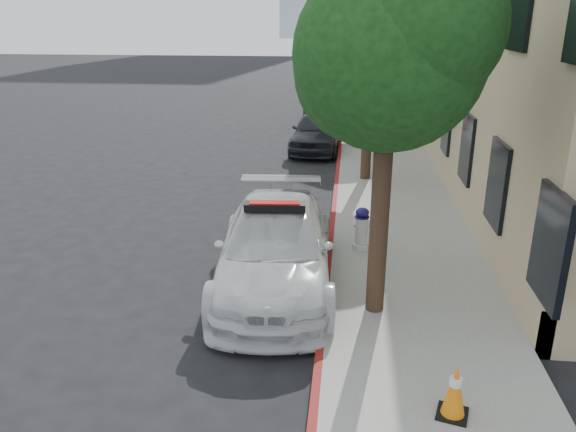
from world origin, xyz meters
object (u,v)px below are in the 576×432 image
(fire_hydrant, at_px, (362,229))
(traffic_cone, at_px, (455,391))
(parked_car_mid, at_px, (317,131))
(parked_car_far, at_px, (324,102))
(police_car, at_px, (275,248))

(fire_hydrant, xyz_separation_m, traffic_cone, (1.06, -5.12, -0.09))
(parked_car_mid, xyz_separation_m, parked_car_far, (-0.09, 7.16, 0.04))
(parked_car_mid, bearing_deg, fire_hydrant, -77.38)
(parked_car_mid, distance_m, parked_car_far, 7.16)
(fire_hydrant, bearing_deg, police_car, -136.00)
(police_car, relative_size, parked_car_mid, 1.24)
(parked_car_mid, relative_size, parked_car_far, 0.92)
(parked_car_far, distance_m, traffic_cone, 22.06)
(parked_car_far, bearing_deg, fire_hydrant, -83.34)
(police_car, bearing_deg, fire_hydrant, 39.58)
(police_car, bearing_deg, parked_car_far, 85.64)
(police_car, distance_m, parked_car_far, 18.33)
(fire_hydrant, relative_size, traffic_cone, 1.28)
(fire_hydrant, distance_m, traffic_cone, 5.22)
(traffic_cone, bearing_deg, parked_car_far, 96.90)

